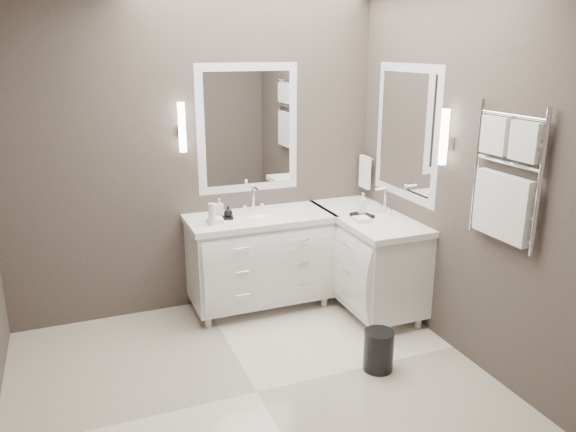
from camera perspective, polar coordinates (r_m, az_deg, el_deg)
name	(u,v)px	position (r m, az deg, el deg)	size (l,w,h in m)	color
floor	(257,393)	(3.96, -3.18, -17.48)	(3.20, 3.00, 0.01)	white
wall_back	(197,155)	(4.81, -9.22, 6.12)	(3.20, 0.01, 2.70)	#463E38
wall_front	(383,297)	(2.09, 9.65, -8.16)	(3.20, 0.01, 2.70)	#463E38
wall_right	(470,176)	(4.16, 17.99, 3.86)	(0.01, 3.00, 2.70)	#463E38
vanity_back	(260,255)	(4.90, -2.87, -4.01)	(1.24, 0.59, 0.97)	white
vanity_right	(367,254)	(4.96, 8.01, -3.89)	(0.59, 1.24, 0.97)	white
mirror_back	(248,129)	(4.87, -4.07, 8.82)	(0.90, 0.02, 1.10)	white
mirror_right	(406,133)	(4.75, 11.93, 8.29)	(0.02, 0.90, 1.10)	white
sconce_back	(182,128)	(4.66, -10.71, 8.75)	(0.06, 0.06, 0.40)	white
sconce_right	(444,138)	(4.24, 15.56, 7.63)	(0.06, 0.06, 0.40)	white
towel_bar_corner	(365,171)	(5.26, 7.82, 4.51)	(0.03, 0.22, 0.30)	white
towel_ladder	(505,183)	(3.82, 21.18, 3.10)	(0.06, 0.58, 0.90)	white
waste_bin	(379,350)	(4.16, 9.18, -13.33)	(0.21, 0.21, 0.30)	black
amenity_tray_back	(224,217)	(4.71, -6.53, -0.11)	(0.15, 0.11, 0.02)	black
amenity_tray_right	(362,216)	(4.76, 7.53, 0.05)	(0.13, 0.17, 0.03)	black
water_bottle	(212,214)	(4.53, -7.71, 0.18)	(0.06, 0.06, 0.18)	silver
soap_bottle_a	(219,207)	(4.70, -6.98, 0.90)	(0.07, 0.07, 0.15)	white
soap_bottle_b	(228,211)	(4.67, -6.10, 0.49)	(0.07, 0.07, 0.09)	black
soap_bottle_c	(363,204)	(4.73, 7.58, 1.26)	(0.07, 0.07, 0.18)	white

